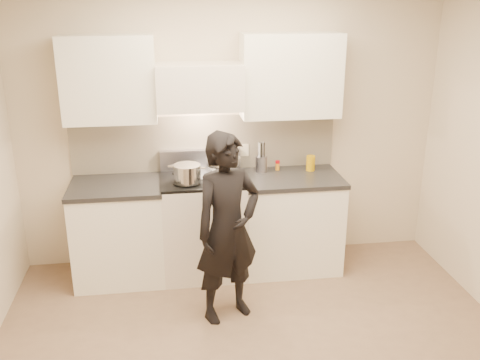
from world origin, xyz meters
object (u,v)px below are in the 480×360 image
(counter_right, at_px, (290,221))
(wok, at_px, (223,163))
(stove, at_px, (204,225))
(person, at_px, (228,229))
(utensil_crock, at_px, (261,163))

(counter_right, distance_m, wok, 0.86)
(stove, xyz_separation_m, person, (0.13, -0.78, 0.30))
(person, bearing_deg, stove, 75.71)
(person, bearing_deg, wok, 61.66)
(stove, relative_size, counter_right, 1.04)
(stove, xyz_separation_m, counter_right, (0.83, 0.00, -0.01))
(stove, relative_size, utensil_crock, 3.32)
(counter_right, relative_size, utensil_crock, 3.19)
(utensil_crock, distance_m, person, 1.06)
(wok, distance_m, utensil_crock, 0.38)
(utensil_crock, height_order, person, person)
(counter_right, height_order, utensil_crock, utensil_crock)
(counter_right, xyz_separation_m, utensil_crock, (-0.26, 0.16, 0.55))
(wok, height_order, person, person)
(stove, distance_m, wok, 0.61)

